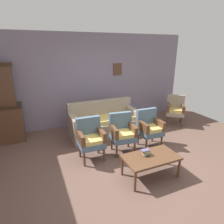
# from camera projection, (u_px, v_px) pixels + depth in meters

# --- Properties ---
(ground_plane) EXTENTS (7.68, 7.68, 0.00)m
(ground_plane) POSITION_uv_depth(u_px,v_px,m) (131.00, 166.00, 3.89)
(ground_plane) COLOR brown
(wall_back_with_decor) EXTENTS (6.40, 0.09, 2.70)m
(wall_back_with_decor) POSITION_uv_depth(u_px,v_px,m) (90.00, 80.00, 5.74)
(wall_back_with_decor) COLOR gray
(wall_back_with_decor) RESTS_ON ground
(floral_couch) EXTENTS (1.85, 0.81, 0.90)m
(floral_couch) POSITION_uv_depth(u_px,v_px,m) (104.00, 123.00, 5.23)
(floral_couch) COLOR gray
(floral_couch) RESTS_ON ground
(armchair_near_cabinet) EXTENTS (0.53, 0.50, 0.90)m
(armchair_near_cabinet) POSITION_uv_depth(u_px,v_px,m) (90.00, 137.00, 4.01)
(armchair_near_cabinet) COLOR slate
(armchair_near_cabinet) RESTS_ON ground
(armchair_row_middle) EXTENTS (0.57, 0.55, 0.90)m
(armchair_row_middle) POSITION_uv_depth(u_px,v_px,m) (122.00, 131.00, 4.29)
(armchair_row_middle) COLOR slate
(armchair_row_middle) RESTS_ON ground
(armchair_near_couch_end) EXTENTS (0.53, 0.50, 0.90)m
(armchair_near_couch_end) POSITION_uv_depth(u_px,v_px,m) (149.00, 126.00, 4.56)
(armchair_near_couch_end) COLOR slate
(armchair_near_couch_end) RESTS_ON ground
(wingback_chair_by_fireplace) EXTENTS (0.71, 0.71, 0.90)m
(wingback_chair_by_fireplace) POSITION_uv_depth(u_px,v_px,m) (175.00, 109.00, 5.88)
(wingback_chair_by_fireplace) COLOR gray
(wingback_chair_by_fireplace) RESTS_ON ground
(coffee_table) EXTENTS (1.00, 0.56, 0.42)m
(coffee_table) POSITION_uv_depth(u_px,v_px,m) (151.00, 158.00, 3.46)
(coffee_table) COLOR brown
(coffee_table) RESTS_ON ground
(book_stack_on_table) EXTENTS (0.16, 0.11, 0.11)m
(book_stack_on_table) POSITION_uv_depth(u_px,v_px,m) (146.00, 152.00, 3.48)
(book_stack_on_table) COLOR #E46346
(book_stack_on_table) RESTS_ON coffee_table
(floor_vase_by_wall) EXTENTS (0.24, 0.24, 0.59)m
(floor_vase_by_wall) POSITION_uv_depth(u_px,v_px,m) (172.00, 107.00, 6.74)
(floor_vase_by_wall) COLOR #6B6E47
(floor_vase_by_wall) RESTS_ON ground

